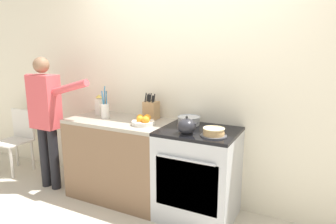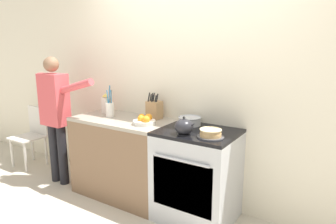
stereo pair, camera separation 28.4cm
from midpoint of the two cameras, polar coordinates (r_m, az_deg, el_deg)
The scene contains 13 objects.
ground_plane at distance 3.08m, azimuth 0.45°, elevation -20.44°, with size 16.00×16.00×0.00m, color beige.
wall_back at distance 3.17m, azimuth 6.59°, elevation 5.55°, with size 8.00×0.04×2.60m.
counter_cabinet at distance 3.44m, azimuth -6.03°, elevation -8.53°, with size 1.12×0.61×0.90m.
stove_range at distance 2.99m, azimuth 8.28°, elevation -11.90°, with size 0.73×0.64×0.90m.
layer_cake at distance 2.65m, azimuth 11.19°, elevation -4.08°, with size 0.24×0.24×0.07m.
tea_kettle at distance 2.69m, azimuth 6.12°, elevation -2.88°, with size 0.21×0.17×0.17m.
mixing_bowl at distance 3.03m, azimuth 6.85°, elevation -1.72°, with size 0.23×0.23×0.08m.
knife_block at distance 3.26m, azimuth -0.14°, elevation 0.43°, with size 0.15×0.13×0.29m.
utensil_crock at distance 3.39m, azimuth -8.67°, elevation 0.55°, with size 0.09×0.09×0.35m.
fruit_bowl at distance 3.04m, azimuth -1.85°, elevation -1.67°, with size 0.23×0.23×0.10m.
milk_carton at distance 3.59m, azimuth -9.59°, elevation 1.51°, with size 0.07×0.07×0.23m.
person_baker at distance 3.78m, azimuth -18.69°, elevation 0.32°, with size 0.91×0.20×1.56m.
dining_chair at distance 4.64m, azimuth -22.77°, elevation -3.57°, with size 0.40×0.40×0.83m.
Camera 2 is at (1.50, -2.13, 1.67)m, focal length 32.00 mm.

